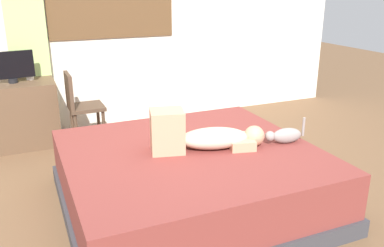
# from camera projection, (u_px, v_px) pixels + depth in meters

# --- Properties ---
(ground_plane) EXTENTS (16.00, 16.00, 0.00)m
(ground_plane) POSITION_uv_depth(u_px,v_px,m) (200.00, 202.00, 3.48)
(ground_plane) COLOR brown
(back_wall_with_window) EXTENTS (6.40, 0.14, 2.90)m
(back_wall_with_window) POSITION_uv_depth(u_px,v_px,m) (121.00, 11.00, 5.13)
(back_wall_with_window) COLOR silver
(back_wall_with_window) RESTS_ON ground
(bed) EXTENTS (2.03, 1.91, 0.50)m
(bed) POSITION_uv_depth(u_px,v_px,m) (191.00, 178.00, 3.37)
(bed) COLOR #38383D
(bed) RESTS_ON ground
(person_lying) EXTENTS (0.94, 0.45, 0.34)m
(person_lying) POSITION_uv_depth(u_px,v_px,m) (202.00, 136.00, 3.27)
(person_lying) COLOR #CCB299
(person_lying) RESTS_ON bed
(cat) EXTENTS (0.36, 0.15, 0.21)m
(cat) POSITION_uv_depth(u_px,v_px,m) (285.00, 135.00, 3.41)
(cat) COLOR gray
(cat) RESTS_ON bed
(desk) EXTENTS (0.90, 0.56, 0.74)m
(desk) POSITION_uv_depth(u_px,v_px,m) (16.00, 115.00, 4.62)
(desk) COLOR brown
(desk) RESTS_ON ground
(tv_monitor) EXTENTS (0.48, 0.10, 0.35)m
(tv_monitor) POSITION_uv_depth(u_px,v_px,m) (11.00, 67.00, 4.45)
(tv_monitor) COLOR black
(tv_monitor) RESTS_ON desk
(cup) EXTENTS (0.08, 0.08, 0.10)m
(cup) POSITION_uv_depth(u_px,v_px,m) (30.00, 75.00, 4.65)
(cup) COLOR white
(cup) RESTS_ON desk
(chair_by_desk) EXTENTS (0.38, 0.38, 0.86)m
(chair_by_desk) POSITION_uv_depth(u_px,v_px,m) (80.00, 104.00, 4.55)
(chair_by_desk) COLOR #4C3828
(chair_by_desk) RESTS_ON ground
(curtain_left) EXTENTS (0.44, 0.06, 2.64)m
(curtain_left) POSITION_uv_depth(u_px,v_px,m) (26.00, 26.00, 4.64)
(curtain_left) COLOR #ADCC75
(curtain_left) RESTS_ON ground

